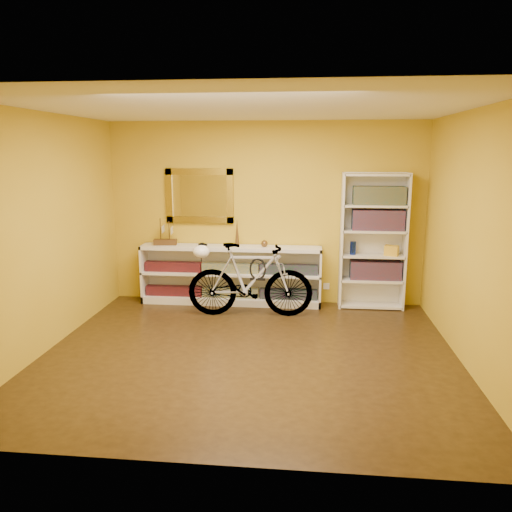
# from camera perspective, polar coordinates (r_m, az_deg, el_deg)

# --- Properties ---
(floor) EXTENTS (4.50, 4.00, 0.01)m
(floor) POSITION_cam_1_polar(r_m,az_deg,el_deg) (5.57, -0.76, -11.17)
(floor) COLOR black
(floor) RESTS_ON ground
(ceiling) EXTENTS (4.50, 4.00, 0.01)m
(ceiling) POSITION_cam_1_polar(r_m,az_deg,el_deg) (5.14, -0.84, 16.69)
(ceiling) COLOR silver
(ceiling) RESTS_ON ground
(back_wall) EXTENTS (4.50, 0.01, 2.60)m
(back_wall) POSITION_cam_1_polar(r_m,az_deg,el_deg) (7.17, 1.08, 4.88)
(back_wall) COLOR gold
(back_wall) RESTS_ON ground
(left_wall) EXTENTS (0.01, 4.00, 2.60)m
(left_wall) POSITION_cam_1_polar(r_m,az_deg,el_deg) (5.90, -23.13, 2.40)
(left_wall) COLOR gold
(left_wall) RESTS_ON ground
(right_wall) EXTENTS (0.01, 4.00, 2.60)m
(right_wall) POSITION_cam_1_polar(r_m,az_deg,el_deg) (5.42, 23.62, 1.60)
(right_wall) COLOR gold
(right_wall) RESTS_ON ground
(gilt_mirror) EXTENTS (0.98, 0.06, 0.78)m
(gilt_mirror) POSITION_cam_1_polar(r_m,az_deg,el_deg) (7.25, -6.50, 6.86)
(gilt_mirror) COLOR olive
(gilt_mirror) RESTS_ON back_wall
(wall_socket) EXTENTS (0.09, 0.02, 0.09)m
(wall_socket) POSITION_cam_1_polar(r_m,az_deg,el_deg) (7.33, 8.07, -3.45)
(wall_socket) COLOR silver
(wall_socket) RESTS_ON back_wall
(console_unit) EXTENTS (2.60, 0.35, 0.85)m
(console_unit) POSITION_cam_1_polar(r_m,az_deg,el_deg) (7.20, -2.92, -2.19)
(console_unit) COLOR silver
(console_unit) RESTS_ON floor
(cd_row_lower) EXTENTS (2.50, 0.13, 0.14)m
(cd_row_lower) POSITION_cam_1_polar(r_m,az_deg,el_deg) (7.25, -2.92, -4.19)
(cd_row_lower) COLOR black
(cd_row_lower) RESTS_ON console_unit
(cd_row_upper) EXTENTS (2.50, 0.13, 0.14)m
(cd_row_upper) POSITION_cam_1_polar(r_m,az_deg,el_deg) (7.16, -2.95, -1.38)
(cd_row_upper) COLOR navy
(cd_row_upper) RESTS_ON console_unit
(model_ship) EXTENTS (0.34, 0.16, 0.39)m
(model_ship) POSITION_cam_1_polar(r_m,az_deg,el_deg) (7.28, -10.42, 2.77)
(model_ship) COLOR #3A2510
(model_ship) RESTS_ON console_unit
(toy_car) EXTENTS (0.00, 0.01, 0.00)m
(toy_car) POSITION_cam_1_polar(r_m,az_deg,el_deg) (7.18, -6.12, 1.20)
(toy_car) COLOR black
(toy_car) RESTS_ON console_unit
(bronze_ornament) EXTENTS (0.07, 0.07, 0.40)m
(bronze_ornament) POSITION_cam_1_polar(r_m,az_deg,el_deg) (7.06, -2.18, 2.69)
(bronze_ornament) COLOR brown
(bronze_ornament) RESTS_ON console_unit
(decorative_orb) EXTENTS (0.10, 0.10, 0.10)m
(decorative_orb) POSITION_cam_1_polar(r_m,az_deg,el_deg) (7.04, 0.97, 1.44)
(decorative_orb) COLOR brown
(decorative_orb) RESTS_ON console_unit
(bookcase) EXTENTS (0.90, 0.30, 1.90)m
(bookcase) POSITION_cam_1_polar(r_m,az_deg,el_deg) (7.09, 13.28, 1.62)
(bookcase) COLOR silver
(bookcase) RESTS_ON floor
(book_row_a) EXTENTS (0.70, 0.22, 0.26)m
(book_row_a) POSITION_cam_1_polar(r_m,az_deg,el_deg) (7.18, 13.52, -1.57)
(book_row_a) COLOR maroon
(book_row_a) RESTS_ON bookcase
(book_row_b) EXTENTS (0.70, 0.22, 0.28)m
(book_row_b) POSITION_cam_1_polar(r_m,az_deg,el_deg) (7.05, 13.80, 4.05)
(book_row_b) COLOR maroon
(book_row_b) RESTS_ON bookcase
(book_row_c) EXTENTS (0.70, 0.22, 0.25)m
(book_row_c) POSITION_cam_1_polar(r_m,az_deg,el_deg) (7.02, 13.94, 6.76)
(book_row_c) COLOR #184D54
(book_row_c) RESTS_ON bookcase
(travel_mug) EXTENTS (0.08, 0.08, 0.18)m
(travel_mug) POSITION_cam_1_polar(r_m,az_deg,el_deg) (7.06, 11.06, 0.91)
(travel_mug) COLOR navy
(travel_mug) RESTS_ON bookcase
(red_tin) EXTENTS (0.16, 0.16, 0.19)m
(red_tin) POSITION_cam_1_polar(r_m,az_deg,el_deg) (7.02, 11.86, 6.60)
(red_tin) COLOR maroon
(red_tin) RESTS_ON bookcase
(yellow_bag) EXTENTS (0.21, 0.18, 0.14)m
(yellow_bag) POSITION_cam_1_polar(r_m,az_deg,el_deg) (7.11, 15.27, 0.61)
(yellow_bag) COLOR gold
(yellow_bag) RESTS_ON bookcase
(bicycle) EXTENTS (0.54, 1.72, 1.00)m
(bicycle) POSITION_cam_1_polar(r_m,az_deg,el_deg) (6.62, -0.67, -2.76)
(bicycle) COLOR silver
(bicycle) RESTS_ON floor
(helmet) EXTENTS (0.23, 0.22, 0.17)m
(helmet) POSITION_cam_1_polar(r_m,az_deg,el_deg) (6.60, -6.31, 0.51)
(helmet) COLOR white
(helmet) RESTS_ON bicycle
(u_lock) EXTENTS (0.22, 0.02, 0.22)m
(u_lock) POSITION_cam_1_polar(r_m,az_deg,el_deg) (6.58, 0.20, -1.51)
(u_lock) COLOR black
(u_lock) RESTS_ON bicycle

